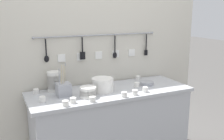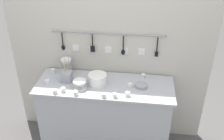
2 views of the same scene
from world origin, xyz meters
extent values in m
cube|color=#ADAFB5|center=(0.00, 0.00, 0.85)|extent=(1.45, 0.53, 0.03)
cube|color=#ADAFB5|center=(0.00, 0.00, 0.42)|extent=(1.40, 0.51, 0.83)
cube|color=beige|center=(0.00, 0.30, 0.95)|extent=(2.25, 0.04, 1.90)
cylinder|color=#93969E|center=(0.00, 0.27, 1.33)|extent=(1.20, 0.01, 0.01)
sphere|color=#93969E|center=(-0.60, 0.27, 1.33)|extent=(0.02, 0.02, 0.02)
sphere|color=#93969E|center=(0.60, 0.27, 1.33)|extent=(0.02, 0.02, 0.02)
cylinder|color=black|center=(-0.50, 0.25, 1.25)|extent=(0.01, 0.01, 0.15)
ellipsoid|color=black|center=(-0.50, 0.25, 1.14)|extent=(0.04, 0.02, 0.06)
cylinder|color=#93969E|center=(-0.50, 0.27, 1.33)|extent=(0.00, 0.01, 0.02)
cylinder|color=black|center=(-0.17, 0.25, 1.25)|extent=(0.01, 0.01, 0.14)
cube|color=black|center=(-0.17, 0.25, 1.15)|extent=(0.05, 0.01, 0.07)
cylinder|color=#93969E|center=(-0.17, 0.27, 1.33)|extent=(0.01, 0.01, 0.02)
cylinder|color=black|center=(0.16, 0.25, 1.24)|extent=(0.01, 0.01, 0.17)
ellipsoid|color=black|center=(0.16, 0.25, 1.13)|extent=(0.04, 0.02, 0.06)
cylinder|color=#93969E|center=(0.16, 0.27, 1.33)|extent=(0.01, 0.01, 0.02)
cylinder|color=black|center=(0.52, 0.25, 1.24)|extent=(0.01, 0.01, 0.17)
cube|color=black|center=(0.52, 0.25, 1.13)|extent=(0.04, 0.01, 0.06)
cylinder|color=#93969E|center=(0.52, 0.27, 1.33)|extent=(0.00, 0.01, 0.02)
cube|color=white|center=(-0.36, 0.28, 1.14)|extent=(0.07, 0.01, 0.07)
cube|color=white|center=(-0.18, 0.28, 1.14)|extent=(0.07, 0.01, 0.07)
cube|color=white|center=(0.00, 0.28, 1.14)|extent=(0.07, 0.01, 0.07)
cube|color=white|center=(0.18, 0.28, 1.14)|extent=(0.07, 0.01, 0.07)
cube|color=white|center=(0.36, 0.28, 1.14)|extent=(0.07, 0.01, 0.07)
cylinder|color=silver|center=(-0.46, 0.19, 0.89)|extent=(0.12, 0.12, 0.05)
cylinder|color=silver|center=(-0.46, 0.19, 0.92)|extent=(0.12, 0.12, 0.05)
cylinder|color=silver|center=(-0.46, 0.19, 0.95)|extent=(0.12, 0.12, 0.05)
cylinder|color=silver|center=(-0.46, 0.19, 0.98)|extent=(0.12, 0.12, 0.05)
cylinder|color=silver|center=(-0.46, 0.19, 1.01)|extent=(0.12, 0.12, 0.05)
cylinder|color=silver|center=(-0.25, -0.09, 0.89)|extent=(0.14, 0.14, 0.04)
cylinder|color=silver|center=(-0.25, -0.09, 0.91)|extent=(0.14, 0.14, 0.04)
cylinder|color=silver|center=(-0.25, -0.09, 0.93)|extent=(0.14, 0.14, 0.04)
cylinder|color=silver|center=(-0.08, 0.00, 0.87)|extent=(0.19, 0.19, 0.01)
cylinder|color=silver|center=(-0.08, 0.00, 0.88)|extent=(0.19, 0.19, 0.01)
cylinder|color=silver|center=(-0.08, 0.00, 0.89)|extent=(0.19, 0.19, 0.01)
cylinder|color=silver|center=(-0.08, 0.00, 0.90)|extent=(0.19, 0.19, 0.01)
cylinder|color=silver|center=(-0.08, 0.00, 0.91)|extent=(0.19, 0.19, 0.01)
cylinder|color=silver|center=(-0.08, 0.00, 0.91)|extent=(0.19, 0.19, 0.01)
cylinder|color=silver|center=(-0.08, 0.00, 0.92)|extent=(0.19, 0.19, 0.01)
cylinder|color=silver|center=(-0.08, 0.00, 0.93)|extent=(0.19, 0.19, 0.01)
cylinder|color=silver|center=(-0.08, 0.00, 0.94)|extent=(0.19, 0.19, 0.01)
cylinder|color=silver|center=(-0.08, 0.00, 0.95)|extent=(0.19, 0.19, 0.01)
cylinder|color=silver|center=(-0.08, 0.00, 0.96)|extent=(0.19, 0.19, 0.01)
cylinder|color=silver|center=(-0.08, 0.00, 0.97)|extent=(0.19, 0.19, 0.01)
cylinder|color=silver|center=(-0.08, 0.00, 0.98)|extent=(0.19, 0.19, 0.01)
cylinder|color=#93969E|center=(0.38, 0.01, 0.88)|extent=(0.13, 0.13, 0.03)
cube|color=#93969E|center=(-0.42, 0.02, 0.92)|extent=(0.12, 0.12, 0.11)
cylinder|color=#93969E|center=(-0.39, 0.06, 1.03)|extent=(0.02, 0.02, 0.22)
cylinder|color=#C6B793|center=(-0.43, 0.03, 1.02)|extent=(0.03, 0.03, 0.21)
cylinder|color=#C6B793|center=(-0.43, 0.03, 1.00)|extent=(0.02, 0.02, 0.17)
cylinder|color=#C6B793|center=(-0.42, 0.01, 1.02)|extent=(0.01, 0.02, 0.21)
cylinder|color=#93969E|center=(-0.46, -0.01, 1.01)|extent=(0.01, 0.02, 0.19)
cylinder|color=#C6B793|center=(-0.40, 0.03, 1.02)|extent=(0.01, 0.02, 0.20)
cylinder|color=silver|center=(0.13, -0.21, 0.89)|extent=(0.05, 0.05, 0.04)
cylinder|color=silver|center=(0.25, -0.17, 0.89)|extent=(0.05, 0.05, 0.04)
cylinder|color=silver|center=(-0.47, -0.22, 0.89)|extent=(0.05, 0.05, 0.04)
cylinder|color=silver|center=(-0.26, -0.22, 0.89)|extent=(0.05, 0.05, 0.04)
cylinder|color=silver|center=(0.02, -0.22, 0.89)|extent=(0.05, 0.05, 0.04)
cylinder|color=silver|center=(-0.62, 0.17, 0.89)|extent=(0.05, 0.05, 0.04)
cylinder|color=silver|center=(0.40, 0.19, 0.89)|extent=(0.05, 0.05, 0.04)
cylinder|color=silver|center=(-0.40, -0.18, 0.89)|extent=(0.05, 0.05, 0.04)
cylinder|color=silver|center=(-0.61, -0.05, 0.89)|extent=(0.05, 0.05, 0.04)
cylinder|color=silver|center=(0.27, -0.01, 0.89)|extent=(0.05, 0.05, 0.04)
camera|label=1|loc=(-0.93, -2.04, 1.57)|focal=42.00mm
camera|label=2|loc=(0.37, -2.28, 2.40)|focal=42.00mm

